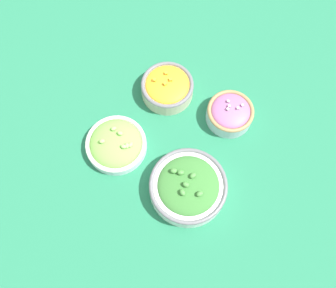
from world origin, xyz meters
name	(u,v)px	position (x,y,z in m)	size (l,w,h in m)	color
ground_plane	(168,148)	(0.00, 0.00, 0.00)	(3.00, 3.00, 0.00)	#23704C
bowl_lettuce	(116,144)	(-0.06, 0.14, 0.02)	(0.18, 0.18, 0.07)	silver
bowl_squash	(167,87)	(0.16, 0.08, 0.03)	(0.16, 0.16, 0.07)	beige
bowl_broccoli	(188,187)	(-0.09, -0.10, 0.04)	(0.21, 0.21, 0.08)	white
bowl_red_onion	(230,113)	(0.17, -0.12, 0.03)	(0.14, 0.14, 0.07)	#B2C1CC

